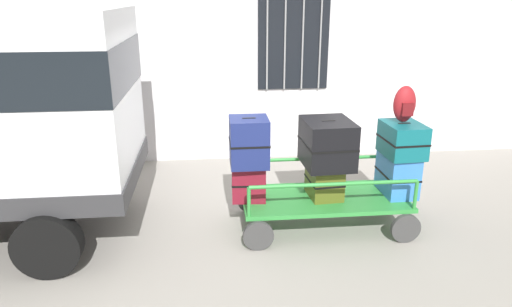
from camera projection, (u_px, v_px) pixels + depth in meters
The scene contains 11 objects.
ground_plane at pixel (260, 231), 5.82m from camera, with size 40.00×40.00×0.00m, color gray.
building_wall at pixel (242, 13), 7.74m from camera, with size 12.00×0.38×5.00m.
luggage_cart at pixel (324, 202), 5.84m from camera, with size 2.11×1.05×0.41m.
cart_railing at pixel (325, 174), 5.72m from camera, with size 2.00×0.92×0.37m.
suitcase_left_bottom at pixel (249, 182), 5.68m from camera, with size 0.44×0.36×0.47m.
suitcase_left_middle at pixel (249, 142), 5.46m from camera, with size 0.46×0.45×0.58m.
suitcase_midleft_bottom at pixel (324, 180), 5.77m from camera, with size 0.42×0.51×0.43m.
suitcase_midleft_middle at pixel (327, 143), 5.57m from camera, with size 0.60×0.71×0.56m.
suitcase_center_bottom at pixel (397, 174), 5.86m from camera, with size 0.39×0.60×0.52m.
suitcase_center_middle at pixel (403, 139), 5.67m from camera, with size 0.47×0.60×0.41m.
backpack at pixel (405, 104), 5.58m from camera, with size 0.27×0.22×0.44m.
Camera 1 is at (-0.58, -5.16, 2.81)m, focal length 32.72 mm.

